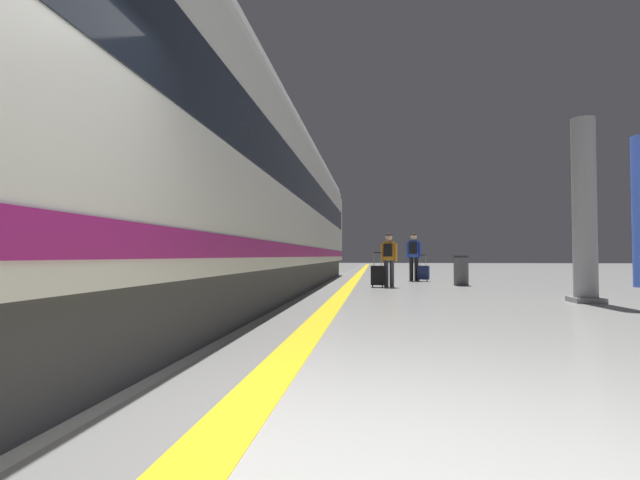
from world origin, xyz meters
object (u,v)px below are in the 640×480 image
(suitcase_mid, at_px, (423,273))
(waste_bin, at_px, (461,270))
(platform_pillar, at_px, (584,214))
(high_speed_train, at_px, (233,181))
(suitcase_near, at_px, (378,275))
(passenger_near, at_px, (389,255))
(passenger_mid, at_px, (414,253))

(suitcase_mid, xyz_separation_m, waste_bin, (0.91, -2.31, 0.15))
(platform_pillar, bearing_deg, high_speed_train, 179.57)
(suitcase_near, xyz_separation_m, waste_bin, (2.54, 1.15, 0.12))
(passenger_near, relative_size, platform_pillar, 0.43)
(high_speed_train, height_order, suitcase_near, high_speed_train)
(high_speed_train, bearing_deg, suitcase_mid, 57.62)
(suitcase_mid, height_order, platform_pillar, platform_pillar)
(high_speed_train, xyz_separation_m, suitcase_near, (3.10, 4.01, -2.16))
(suitcase_near, height_order, waste_bin, suitcase_near)
(suitcase_near, bearing_deg, high_speed_train, -127.71)
(suitcase_mid, bearing_deg, suitcase_near, -115.31)
(high_speed_train, xyz_separation_m, passenger_near, (3.41, 4.12, -1.57))
(suitcase_near, relative_size, waste_bin, 1.11)
(high_speed_train, bearing_deg, waste_bin, 42.45)
(platform_pillar, relative_size, waste_bin, 3.96)
(waste_bin, bearing_deg, platform_pillar, -74.52)
(suitcase_mid, relative_size, platform_pillar, 0.26)
(passenger_near, distance_m, passenger_mid, 3.67)
(suitcase_mid, bearing_deg, high_speed_train, -122.38)
(suitcase_mid, bearing_deg, passenger_near, -111.56)
(suitcase_near, bearing_deg, passenger_mid, 70.24)
(suitcase_near, bearing_deg, platform_pillar, -45.55)
(suitcase_near, relative_size, passenger_mid, 0.59)
(platform_pillar, bearing_deg, passenger_near, 131.28)
(passenger_mid, height_order, platform_pillar, platform_pillar)
(high_speed_train, bearing_deg, suitcase_near, 52.29)
(high_speed_train, xyz_separation_m, waste_bin, (5.64, 5.16, -2.04))
(suitcase_near, xyz_separation_m, platform_pillar, (3.98, -4.06, 1.38))
(suitcase_mid, distance_m, waste_bin, 2.48)
(high_speed_train, height_order, suitcase_mid, high_speed_train)
(suitcase_near, height_order, platform_pillar, platform_pillar)
(waste_bin, bearing_deg, passenger_near, -155.11)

